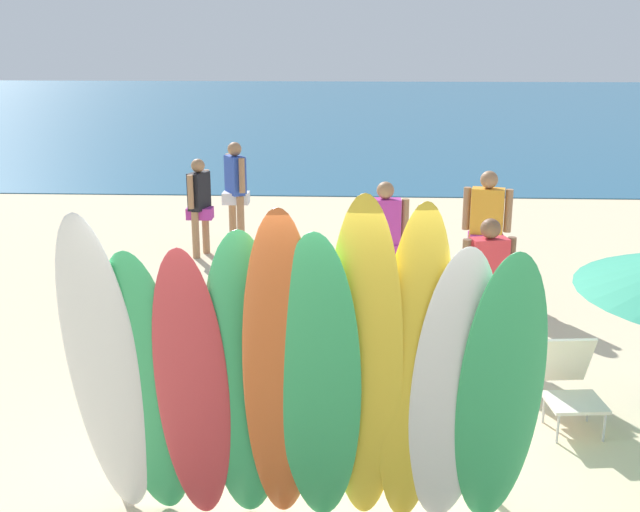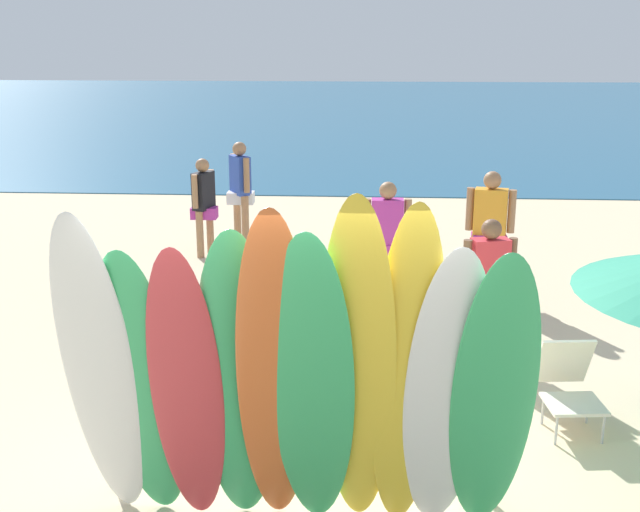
{
  "view_description": "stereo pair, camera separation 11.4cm",
  "coord_description": "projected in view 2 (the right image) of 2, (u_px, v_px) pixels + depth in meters",
  "views": [
    {
      "loc": [
        0.35,
        -5.39,
        3.53
      ],
      "look_at": [
        0.0,
        2.36,
        1.29
      ],
      "focal_mm": 44.07,
      "sensor_mm": 36.0,
      "label": 1
    },
    {
      "loc": [
        0.47,
        -5.39,
        3.53
      ],
      "look_at": [
        0.0,
        2.36,
        1.29
      ],
      "focal_mm": 44.07,
      "sensor_mm": 36.0,
      "label": 2
    }
  ],
  "objects": [
    {
      "name": "surfboard_yellow_6",
      "position": [
        358.0,
        374.0,
        5.23
      ],
      "size": [
        0.55,
        0.84,
        2.64
      ],
      "primitive_type": "ellipsoid",
      "rotation": [
        0.28,
        0.0,
        -0.05
      ],
      "color": "yellow",
      "rests_on": "ground"
    },
    {
      "name": "surfboard_green_9",
      "position": [
        493.0,
        401.0,
        5.26
      ],
      "size": [
        0.57,
        0.72,
        2.27
      ],
      "primitive_type": "ellipsoid",
      "rotation": [
        0.28,
        0.0,
        0.0
      ],
      "color": "#38B266",
      "rests_on": "ground"
    },
    {
      "name": "beachgoer_near_rack",
      "position": [
        488.0,
        280.0,
        8.52
      ],
      "size": [
        0.59,
        0.29,
        1.6
      ],
      "rotation": [
        0.0,
        0.0,
        3.37
      ],
      "color": "brown",
      "rests_on": "ground"
    },
    {
      "name": "surfboard_white_8",
      "position": [
        446.0,
        397.0,
        5.3
      ],
      "size": [
        0.63,
        0.68,
        2.28
      ],
      "primitive_type": "ellipsoid",
      "rotation": [
        0.25,
        0.0,
        0.1
      ],
      "color": "white",
      "rests_on": "ground"
    },
    {
      "name": "beachgoer_midbeach",
      "position": [
        240.0,
        185.0,
        13.36
      ],
      "size": [
        0.45,
        0.57,
        1.72
      ],
      "rotation": [
        0.0,
        0.0,
        2.14
      ],
      "color": "#9E704C",
      "rests_on": "ground"
    },
    {
      "name": "surfboard_rack",
      "position": [
        302.0,
        439.0,
        6.03
      ],
      "size": [
        3.03,
        0.07,
        0.63
      ],
      "color": "brown",
      "rests_on": "ground"
    },
    {
      "name": "surfboard_green_5",
      "position": [
        312.0,
        391.0,
        5.25
      ],
      "size": [
        0.6,
        0.79,
        2.41
      ],
      "primitive_type": "ellipsoid",
      "rotation": [
        0.29,
        0.0,
        -0.03
      ],
      "color": "#38B266",
      "rests_on": "ground"
    },
    {
      "name": "ocean_water",
      "position": [
        358.0,
        109.0,
        36.41
      ],
      "size": [
        60.0,
        40.0,
        0.02
      ],
      "primitive_type": "cube",
      "color": "#235B7F",
      "rests_on": "ground"
    },
    {
      "name": "beachgoer_strolling",
      "position": [
        387.0,
        235.0,
        10.27
      ],
      "size": [
        0.63,
        0.26,
        1.65
      ],
      "rotation": [
        0.0,
        0.0,
        0.01
      ],
      "color": "#9E704C",
      "rests_on": "ground"
    },
    {
      "name": "ground",
      "position": [
        348.0,
        177.0,
        19.6
      ],
      "size": [
        60.0,
        60.0,
        0.0
      ],
      "primitive_type": "plane",
      "color": "beige"
    },
    {
      "name": "beachgoer_by_water",
      "position": [
        490.0,
        225.0,
        10.59
      ],
      "size": [
        0.64,
        0.31,
        1.73
      ],
      "rotation": [
        0.0,
        0.0,
        2.92
      ],
      "color": "#9E704C",
      "rests_on": "ground"
    },
    {
      "name": "beachgoer_photographing",
      "position": [
        204.0,
        200.0,
        12.54
      ],
      "size": [
        0.41,
        0.57,
        1.58
      ],
      "rotation": [
        0.0,
        0.0,
        4.37
      ],
      "color": "#9E704C",
      "rests_on": "ground"
    },
    {
      "name": "surfboard_red_2",
      "position": [
        187.0,
        393.0,
        5.38
      ],
      "size": [
        0.52,
        0.66,
        2.26
      ],
      "primitive_type": "ellipsoid",
      "rotation": [
        0.26,
        0.0,
        0.03
      ],
      "color": "#D13D42",
      "rests_on": "ground"
    },
    {
      "name": "surfboard_green_3",
      "position": [
        239.0,
        385.0,
        5.38
      ],
      "size": [
        0.63,
        0.71,
        2.37
      ],
      "primitive_type": "ellipsoid",
      "rotation": [
        0.25,
        0.0,
        0.09
      ],
      "color": "#38B266",
      "rests_on": "ground"
    },
    {
      "name": "surfboard_yellow_7",
      "position": [
        407.0,
        378.0,
        5.26
      ],
      "size": [
        0.54,
        0.69,
        2.56
      ],
      "primitive_type": "ellipsoid",
      "rotation": [
        0.23,
        0.0,
        0.08
      ],
      "color": "yellow",
      "rests_on": "ground"
    },
    {
      "name": "surfboard_orange_4",
      "position": [
        275.0,
        380.0,
        5.24
      ],
      "size": [
        0.58,
        0.9,
        2.56
      ],
      "primitive_type": "ellipsoid",
      "rotation": [
        0.31,
        0.0,
        0.08
      ],
      "color": "orange",
      "rests_on": "ground"
    },
    {
      "name": "surfboard_white_0",
      "position": [
        101.0,
        376.0,
        5.38
      ],
      "size": [
        0.52,
        0.8,
        2.5
      ],
      "primitive_type": "ellipsoid",
      "rotation": [
        0.28,
        0.0,
        -0.01
      ],
      "color": "white",
      "rests_on": "ground"
    },
    {
      "name": "beach_chair_blue",
      "position": [
        568.0,
        382.0,
        7.18
      ],
      "size": [
        0.57,
        0.74,
        0.82
      ],
      "rotation": [
        0.0,
        0.0,
        0.1
      ],
      "color": "#B7B7BC",
      "rests_on": "ground"
    },
    {
      "name": "surfboard_green_1",
      "position": [
        143.0,
        391.0,
        5.45
      ],
      "size": [
        0.61,
        0.69,
        2.23
      ],
      "primitive_type": "ellipsoid",
      "rotation": [
        0.26,
        0.0,
        -0.05
      ],
      "color": "#38B266",
      "rests_on": "ground"
    }
  ]
}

